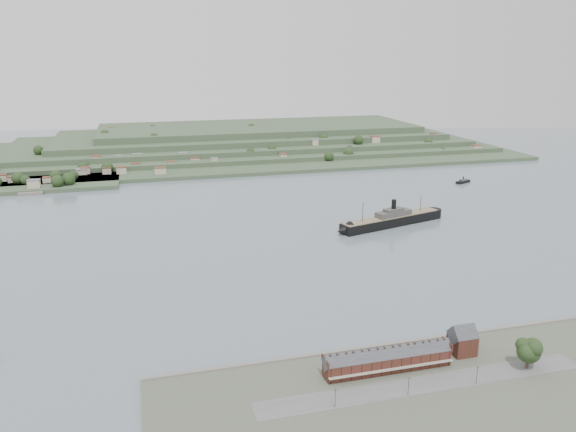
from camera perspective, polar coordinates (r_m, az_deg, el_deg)
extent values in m
plane|color=slate|center=(394.35, 1.06, -2.93)|extent=(1400.00, 1400.00, 0.00)
cube|color=#4C5142|center=(237.06, 14.43, -17.20)|extent=(220.00, 80.00, 2.00)
cube|color=slate|center=(266.19, 10.27, -12.86)|extent=(220.00, 2.00, 2.60)
cube|color=#595959|center=(240.82, 13.73, -16.27)|extent=(140.00, 12.00, 0.10)
cube|color=#452418|center=(245.45, 10.07, -14.41)|extent=(55.00, 8.00, 7.00)
cube|color=#34363B|center=(243.70, 10.11, -13.71)|extent=(55.60, 8.15, 8.15)
cube|color=#A09B8E|center=(242.03, 10.56, -15.06)|extent=(55.00, 1.60, 0.25)
cube|color=#452418|center=(233.91, 3.80, -14.56)|extent=(0.50, 8.40, 3.00)
cube|color=#452418|center=(255.14, 15.86, -12.40)|extent=(0.50, 8.40, 3.00)
cube|color=#2F201A|center=(234.84, 5.12, -14.06)|extent=(0.90, 1.40, 3.20)
cube|color=#2F201A|center=(236.59, 6.41, -13.85)|extent=(0.90, 1.40, 3.20)
cube|color=#2F201A|center=(241.46, 9.53, -13.32)|extent=(0.90, 1.40, 3.20)
cube|color=#2F201A|center=(243.60, 10.74, -13.11)|extent=(0.90, 1.40, 3.20)
cube|color=#2F201A|center=(249.40, 13.66, -12.56)|extent=(0.90, 1.40, 3.20)
cube|color=#2F201A|center=(251.90, 14.79, -12.34)|extent=(0.90, 1.40, 3.20)
cube|color=#452418|center=(264.61, 17.26, -12.29)|extent=(10.00, 10.00, 9.00)
cube|color=#34363B|center=(262.54, 17.34, -11.42)|extent=(10.40, 10.18, 10.18)
cube|color=#374D33|center=(736.18, -6.81, 6.18)|extent=(760.00, 260.00, 4.00)
cube|color=#374D33|center=(762.83, -5.61, 6.91)|extent=(680.00, 220.00, 5.00)
cube|color=#374D33|center=(779.13, -4.71, 7.54)|extent=(600.00, 200.00, 6.00)
cube|color=#374D33|center=(795.55, -3.85, 8.21)|extent=(520.00, 180.00, 7.00)
cube|color=#374D33|center=(812.12, -3.03, 8.92)|extent=(440.00, 160.00, 8.00)
cube|color=#374D33|center=(628.07, -23.60, 3.17)|extent=(150.00, 90.00, 4.00)
cube|color=slate|center=(588.51, -24.61, 2.19)|extent=(22.00, 14.00, 2.80)
cube|color=black|center=(443.58, 10.42, -0.53)|extent=(90.63, 36.31, 7.06)
cone|color=black|center=(416.06, 5.70, -1.46)|extent=(14.93, 14.93, 12.10)
cylinder|color=black|center=(473.86, 14.56, 0.30)|extent=(12.10, 12.10, 7.06)
cube|color=#7D6E53|center=(442.51, 10.44, -0.05)|extent=(88.42, 34.79, 0.61)
cube|color=#474542|center=(443.19, 10.66, 0.26)|extent=(31.58, 16.95, 4.03)
cube|color=#474542|center=(442.46, 10.67, 0.60)|extent=(17.45, 11.18, 2.52)
cylinder|color=black|center=(441.46, 10.70, 1.08)|extent=(3.63, 3.63, 9.08)
cylinder|color=#452E1F|center=(423.08, 7.61, 0.27)|extent=(0.50, 0.50, 16.13)
cylinder|color=#452E1F|center=(460.98, 13.32, 1.18)|extent=(0.50, 0.50, 14.12)
cube|color=black|center=(608.28, 17.35, 3.34)|extent=(19.03, 11.97, 2.47)
cube|color=#474542|center=(607.90, 17.37, 3.51)|extent=(9.27, 7.04, 1.85)
cylinder|color=black|center=(607.47, 17.38, 3.70)|extent=(1.03, 1.03, 3.60)
cylinder|color=#452E1F|center=(263.63, 23.15, -13.47)|extent=(1.32, 1.32, 5.49)
sphere|color=#1F3316|center=(261.32, 23.27, -12.52)|extent=(9.88, 9.88, 9.88)
sphere|color=#1F3316|center=(263.16, 23.63, -12.09)|extent=(7.69, 7.69, 7.69)
sphere|color=#1F3316|center=(258.69, 23.12, -12.67)|extent=(7.03, 7.03, 7.03)
sphere|color=#1F3316|center=(258.77, 23.77, -12.19)|extent=(6.59, 6.59, 6.59)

